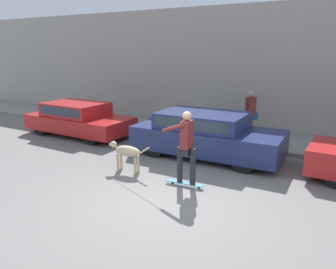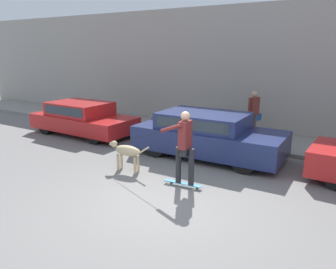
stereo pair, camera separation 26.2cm
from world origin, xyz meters
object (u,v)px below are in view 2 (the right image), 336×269
at_px(parked_car_1, 207,135).
at_px(fire_hydrant, 154,127).
at_px(parked_car_0, 83,118).
at_px(skateboarder, 184,144).
at_px(dog, 127,152).
at_px(pedestrian_with_bag, 254,113).

distance_m(parked_car_1, fire_hydrant, 2.60).
height_order(parked_car_0, skateboarder, skateboarder).
distance_m(dog, skateboarder, 1.82).
xyz_separation_m(parked_car_1, fire_hydrant, (-2.45, 0.86, -0.22)).
bearing_deg(pedestrian_with_bag, fire_hydrant, -133.45).
bearing_deg(parked_car_1, dog, -121.13).
relative_size(parked_car_1, skateboarder, 1.67).
distance_m(parked_car_0, fire_hydrant, 2.70).
height_order(skateboarder, fire_hydrant, skateboarder).
bearing_deg(fire_hydrant, pedestrian_with_bag, 23.49).
distance_m(pedestrian_with_bag, fire_hydrant, 3.43).
height_order(pedestrian_with_bag, fire_hydrant, pedestrian_with_bag).
bearing_deg(parked_car_1, parked_car_0, 179.20).
relative_size(parked_car_0, pedestrian_with_bag, 2.52).
bearing_deg(dog, parked_car_1, -123.96).
height_order(parked_car_0, parked_car_1, parked_car_1).
bearing_deg(dog, parked_car_0, -33.51).
xyz_separation_m(parked_car_0, pedestrian_with_bag, (5.65, 2.21, 0.42)).
xyz_separation_m(dog, skateboarder, (1.74, -0.14, 0.49)).
relative_size(parked_car_0, fire_hydrant, 5.02).
bearing_deg(skateboarder, parked_car_1, -81.80).
bearing_deg(fire_hydrant, skateboarder, -47.06).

